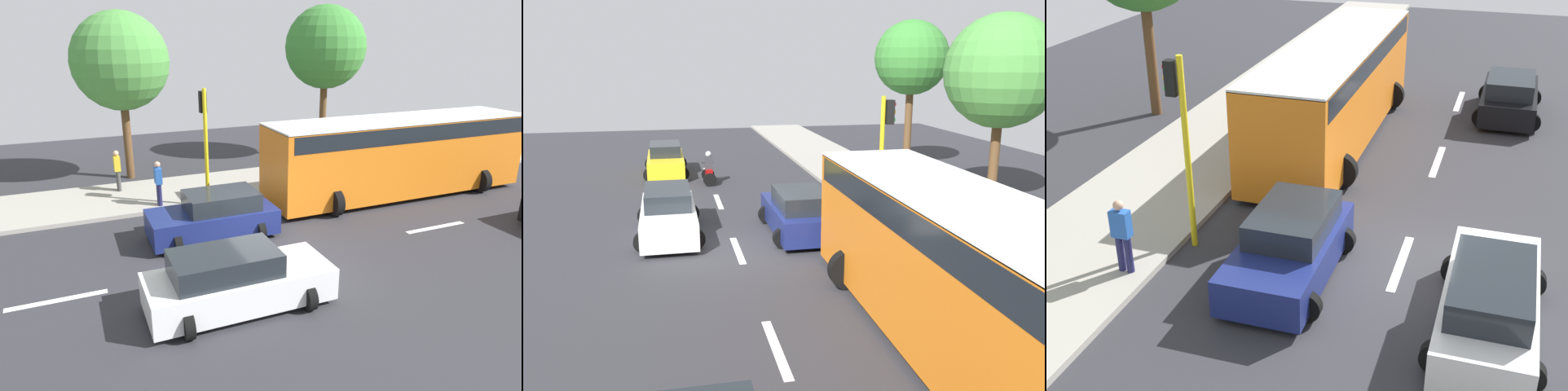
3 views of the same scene
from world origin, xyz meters
TOP-DOWN VIEW (x-y plane):
  - ground_plane at (0.00, 0.00)m, footprint 40.00×60.00m
  - sidewalk at (7.00, 0.00)m, footprint 4.00×60.00m
  - lane_stripe_north at (0.00, -6.00)m, footprint 0.20×2.40m
  - lane_stripe_mid at (0.00, 0.00)m, footprint 0.20×2.40m
  - lane_stripe_south at (0.00, 6.00)m, footprint 0.20×2.40m
  - car_white at (-1.99, 1.98)m, footprint 2.14×4.47m
  - car_dark_blue at (2.20, 1.20)m, footprint 2.24×4.06m
  - city_bus at (3.45, -6.92)m, footprint 3.20×11.00m
  - pedestrian_near_signal at (7.93, 3.52)m, footprint 0.40×0.24m
  - pedestrian_by_tree at (5.53, 2.32)m, footprint 0.40×0.24m
  - traffic_light_corner at (4.85, 0.65)m, footprint 0.49×0.24m
  - street_tree_north at (10.18, -7.33)m, footprint 4.09×4.09m
  - street_tree_center at (10.12, 2.75)m, footprint 4.16×4.16m

SIDE VIEW (x-z plane):
  - ground_plane at x=0.00m, z-range -0.10..0.00m
  - lane_stripe_north at x=0.00m, z-range 0.00..0.01m
  - lane_stripe_mid at x=0.00m, z-range 0.00..0.01m
  - lane_stripe_south at x=0.00m, z-range 0.00..0.01m
  - sidewalk at x=7.00m, z-range 0.00..0.15m
  - car_dark_blue at x=2.20m, z-range -0.05..1.47m
  - car_white at x=-1.99m, z-range -0.05..1.47m
  - pedestrian_near_signal at x=7.93m, z-range 0.21..1.90m
  - pedestrian_by_tree at x=5.53m, z-range 0.21..1.90m
  - city_bus at x=3.45m, z-range 0.27..3.43m
  - traffic_light_corner at x=4.85m, z-range 0.68..5.18m
  - street_tree_center at x=10.12m, z-range 1.53..8.79m
  - street_tree_north at x=10.18m, z-range 1.78..9.47m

